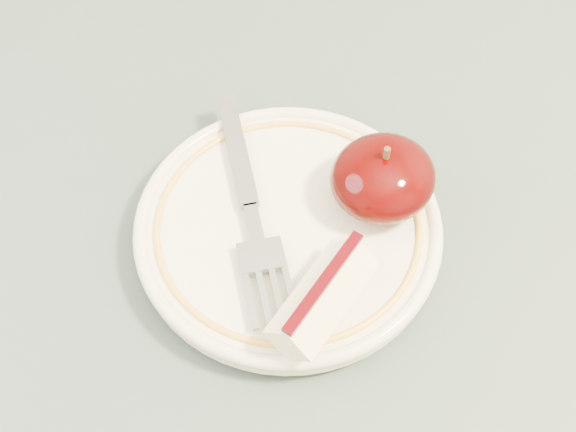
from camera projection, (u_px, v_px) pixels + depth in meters
plate at (288, 229)px, 0.49m from camera, size 0.19×0.19×0.02m
apple_half at (383, 178)px, 0.48m from camera, size 0.07×0.06×0.05m
apple_wedge at (323, 296)px, 0.44m from camera, size 0.08×0.05×0.03m
fork at (250, 208)px, 0.49m from camera, size 0.09×0.17×0.00m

